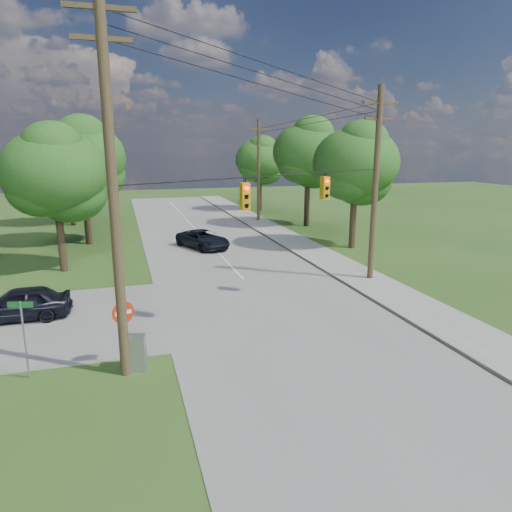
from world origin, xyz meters
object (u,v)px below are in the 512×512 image
object	(u,v)px
pole_north_w	(112,172)
car_main_north	(203,239)
pole_sw	(112,185)
do_not_enter_sign	(124,319)
car_cross_dark	(19,304)
pole_north_e	(259,170)
pole_ne	(375,183)
control_cabinet	(136,353)

from	to	relation	value
pole_north_w	car_main_north	bearing A→B (deg)	-60.59
pole_sw	do_not_enter_sign	bearing A→B (deg)	86.08
pole_sw	car_main_north	size ratio (longest dim) A/B	2.51
pole_sw	car_cross_dark	size ratio (longest dim) A/B	2.82
pole_north_e	pole_north_w	distance (m)	13.90
pole_ne	control_cabinet	distance (m)	15.85
pole_sw	pole_north_w	distance (m)	29.62
car_cross_dark	pole_north_w	bearing A→B (deg)	169.24
car_main_north	control_cabinet	distance (m)	19.13
pole_sw	do_not_enter_sign	world-z (taller)	pole_sw
pole_sw	control_cabinet	bearing A→B (deg)	29.14
pole_sw	pole_north_e	world-z (taller)	pole_sw
car_cross_dark	do_not_enter_sign	bearing A→B (deg)	36.00
car_main_north	pole_north_w	bearing A→B (deg)	95.50
car_main_north	do_not_enter_sign	size ratio (longest dim) A/B	2.05
pole_north_e	do_not_enter_sign	xyz separation A→B (m)	(-13.46, -29.00, -3.43)
car_main_north	control_cabinet	bearing A→B (deg)	-130.63
pole_north_w	control_cabinet	size ratio (longest dim) A/B	8.10
pole_north_e	pole_north_w	world-z (taller)	same
pole_north_e	do_not_enter_sign	size ratio (longest dim) A/B	4.28
control_cabinet	pole_north_e	bearing A→B (deg)	77.60
pole_north_w	car_main_north	xyz separation A→B (m)	(6.25, -11.09, -4.44)
car_cross_dark	pole_ne	bearing A→B (deg)	92.84
pole_north_e	do_not_enter_sign	distance (m)	32.16
pole_sw	pole_ne	xyz separation A→B (m)	(13.50, 7.60, -0.76)
pole_ne	pole_north_e	world-z (taller)	pole_ne
car_cross_dark	do_not_enter_sign	distance (m)	7.27
pole_north_w	pole_sw	bearing A→B (deg)	-89.23
pole_sw	do_not_enter_sign	xyz separation A→B (m)	(0.04, 0.60, -4.52)
pole_north_e	pole_ne	bearing A→B (deg)	-90.00
do_not_enter_sign	pole_north_w	bearing A→B (deg)	68.78
pole_ne	car_cross_dark	distance (m)	18.47
car_cross_dark	control_cabinet	distance (m)	7.72
car_cross_dark	control_cabinet	world-z (taller)	car_cross_dark
control_cabinet	car_cross_dark	bearing A→B (deg)	138.89
car_cross_dark	do_not_enter_sign	xyz separation A→B (m)	(4.36, -5.74, 0.95)
pole_ne	control_cabinet	xyz separation A→B (m)	(-13.15, -7.41, -4.85)
pole_north_e	pole_north_w	size ratio (longest dim) A/B	1.00
control_cabinet	do_not_enter_sign	world-z (taller)	do_not_enter_sign
pole_north_w	control_cabinet	xyz separation A→B (m)	(0.75, -29.41, -4.51)
pole_north_e	do_not_enter_sign	bearing A→B (deg)	-114.89
pole_ne	pole_north_w	xyz separation A→B (m)	(-13.90, 22.00, -0.34)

